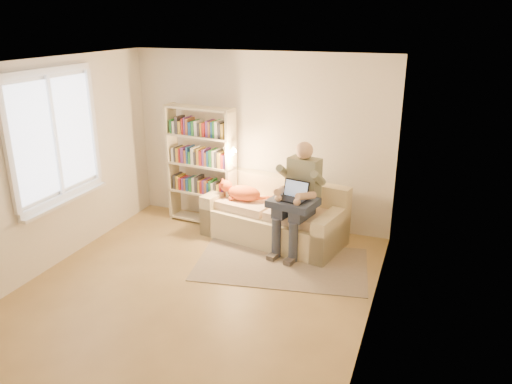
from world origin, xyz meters
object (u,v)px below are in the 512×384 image
at_px(laptop, 296,195).
at_px(person, 299,192).
at_px(bookshelf, 201,160).
at_px(sofa, 275,218).
at_px(cat, 242,192).

bearing_deg(laptop, person, 100.98).
distance_m(laptop, bookshelf, 1.75).
xyz_separation_m(laptop, bookshelf, (-1.65, 0.57, 0.16)).
distance_m(person, laptop, 0.15).
bearing_deg(laptop, sofa, 148.21).
bearing_deg(person, cat, 178.46).
xyz_separation_m(sofa, cat, (-0.50, -0.02, 0.35)).
height_order(cat, bookshelf, bookshelf).
relative_size(person, cat, 1.97).
relative_size(sofa, cat, 2.79).
distance_m(cat, laptop, 1.00).
height_order(sofa, laptop, laptop).
bearing_deg(cat, sofa, 14.72).
height_order(sofa, bookshelf, bookshelf).
relative_size(sofa, laptop, 5.19).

